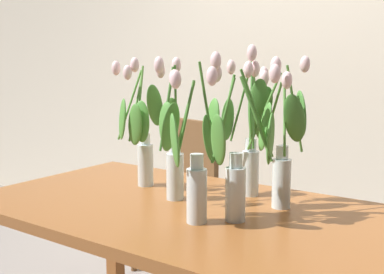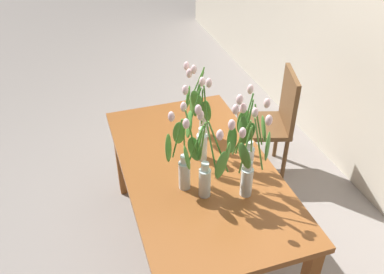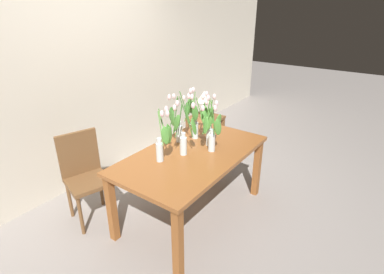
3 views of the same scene
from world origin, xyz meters
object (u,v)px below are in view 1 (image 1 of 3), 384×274
Objects in this scene: tulip_vase_3 at (140,141)px; tulip_vase_5 at (171,145)px; tulip_vase_1 at (251,138)px; tulip_vase_2 at (193,161)px; dining_table at (184,229)px; tulip_vase_0 at (239,157)px; dining_chair at (182,187)px; tulip_vase_4 at (279,144)px.

tulip_vase_3 is 1.00× the size of tulip_vase_5.
tulip_vase_2 is at bearing -91.60° from tulip_vase_1.
tulip_vase_0 is at bearing -8.95° from dining_table.
tulip_vase_5 is 0.59× the size of dining_chair.
tulip_vase_2 is at bearing -28.63° from tulip_vase_3.
tulip_vase_2 is at bearing -37.95° from tulip_vase_5.
tulip_vase_4 is at bearing -26.37° from tulip_vase_1.
tulip_vase_3 reaches higher than dining_chair.
tulip_vase_2 is 0.60× the size of dining_chair.
dining_chair is (-0.90, 0.92, -0.43)m from tulip_vase_0.
tulip_vase_3 is at bearing 165.03° from tulip_vase_0.
tulip_vase_0 is 0.23m from tulip_vase_4.
tulip_vase_5 is (-0.23, -0.21, -0.02)m from tulip_vase_1.
tulip_vase_2 is 1.34m from dining_chair.
dining_table is 2.95× the size of tulip_vase_0.
tulip_vase_3 reaches higher than dining_table.
tulip_vase_1 is at bearing 61.46° from dining_table.
tulip_vase_2 is (-0.01, -0.39, -0.03)m from tulip_vase_1.
tulip_vase_4 is 0.59× the size of dining_chair.
dining_table is 1.72× the size of dining_chair.
tulip_vase_1 is 1.07× the size of tulip_vase_3.
tulip_vase_0 is 0.99× the size of tulip_vase_3.
dining_chair is at bearing 123.50° from tulip_vase_5.
tulip_vase_4 reaches higher than tulip_vase_0.
tulip_vase_4 is (0.29, 0.18, 0.32)m from dining_table.
dining_table is 2.71× the size of tulip_vase_1.
dining_chair is at bearing 141.54° from tulip_vase_1.
tulip_vase_1 is at bearing 42.58° from tulip_vase_5.
tulip_vase_0 is 0.32m from tulip_vase_1.
dining_chair is at bearing 143.30° from tulip_vase_4.
tulip_vase_4 is 1.00× the size of tulip_vase_5.
tulip_vase_4 reaches higher than dining_table.
tulip_vase_4 is 1.26m from dining_chair.
tulip_vase_3 is 0.22m from tulip_vase_5.
tulip_vase_2 is at bearing -52.48° from dining_chair.
tulip_vase_4 is (0.04, 0.22, 0.02)m from tulip_vase_0.
tulip_vase_5 is at bearing -160.48° from tulip_vase_4.
tulip_vase_3 is (-0.44, 0.24, -0.00)m from tulip_vase_2.
dining_table is at bearing 171.05° from tulip_vase_0.
tulip_vase_0 reaches higher than dining_chair.
dining_table is 2.92× the size of tulip_vase_3.
tulip_vase_3 reaches higher than tulip_vase_5.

